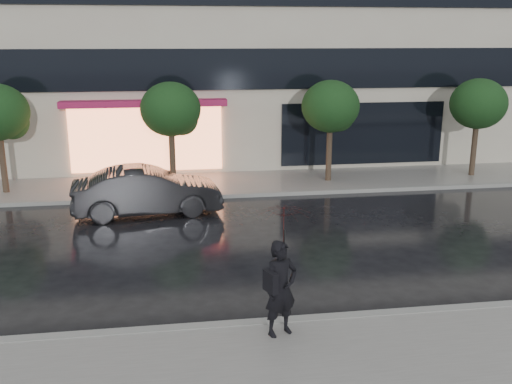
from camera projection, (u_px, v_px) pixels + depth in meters
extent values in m
plane|color=black|center=(317.00, 300.00, 12.38)|extent=(120.00, 120.00, 0.00)
cube|color=slate|center=(251.00, 183.00, 22.15)|extent=(60.00, 3.50, 0.12)
cube|color=gray|center=(329.00, 319.00, 11.40)|extent=(60.00, 0.25, 0.14)
cube|color=gray|center=(258.00, 194.00, 20.47)|extent=(60.00, 0.25, 0.14)
cube|color=black|center=(245.00, 69.00, 22.65)|extent=(28.00, 0.12, 1.60)
cube|color=#FF8C59|center=(147.00, 139.00, 22.77)|extent=(6.00, 0.10, 2.60)
cube|color=#9A1748|center=(144.00, 103.00, 22.08)|extent=(6.40, 0.70, 0.25)
cube|color=black|center=(363.00, 133.00, 24.06)|extent=(7.00, 0.10, 2.60)
cylinder|color=#33261C|center=(3.00, 165.00, 20.37)|extent=(0.22, 0.22, 2.20)
sphere|color=black|center=(12.00, 123.00, 20.22)|extent=(1.20, 1.20, 1.20)
cylinder|color=#33261C|center=(173.00, 160.00, 21.21)|extent=(0.22, 0.22, 2.20)
ellipsoid|color=black|center=(171.00, 109.00, 20.71)|extent=(2.20, 2.20, 1.98)
sphere|color=black|center=(182.00, 119.00, 21.07)|extent=(1.20, 1.20, 1.20)
cylinder|color=#33261C|center=(329.00, 156.00, 22.06)|extent=(0.22, 0.22, 2.20)
ellipsoid|color=black|center=(331.00, 106.00, 21.56)|extent=(2.20, 2.20, 1.98)
sphere|color=black|center=(339.00, 116.00, 21.91)|extent=(1.20, 1.20, 1.20)
cylinder|color=#33261C|center=(474.00, 151.00, 22.91)|extent=(0.22, 0.22, 2.20)
ellipsoid|color=black|center=(478.00, 104.00, 22.41)|extent=(2.20, 2.20, 1.98)
sphere|color=black|center=(484.00, 113.00, 22.76)|extent=(1.20, 1.20, 1.20)
imported|color=black|center=(147.00, 191.00, 18.20)|extent=(4.83, 2.11, 1.54)
imported|color=black|center=(281.00, 288.00, 10.52)|extent=(0.79, 0.67, 1.84)
imported|color=black|center=(284.00, 228.00, 10.24)|extent=(1.23, 1.24, 0.86)
cylinder|color=black|center=(284.00, 254.00, 10.37)|extent=(0.02, 0.02, 0.92)
cube|color=black|center=(270.00, 282.00, 10.27)|extent=(0.25, 0.36, 0.39)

